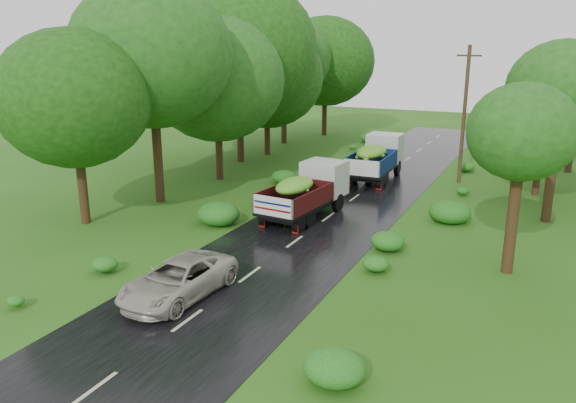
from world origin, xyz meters
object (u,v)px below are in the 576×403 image
Objects in this scene: truck_far at (377,156)px; utility_pole at (464,114)px; truck_near at (308,189)px; car at (178,279)px.

utility_pole is at bearing 13.93° from truck_far.
truck_far is 0.76× the size of utility_pole.
truck_far reaches higher than truck_near.
utility_pole is (4.92, 1.34, 2.78)m from truck_far.
truck_near is 12.38m from utility_pole.
utility_pole reaches higher than car.
truck_far is 1.36× the size of car.
truck_near is at bearing -95.95° from truck_far.
truck_near is 10.44m from car.
car is 0.56× the size of utility_pole.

